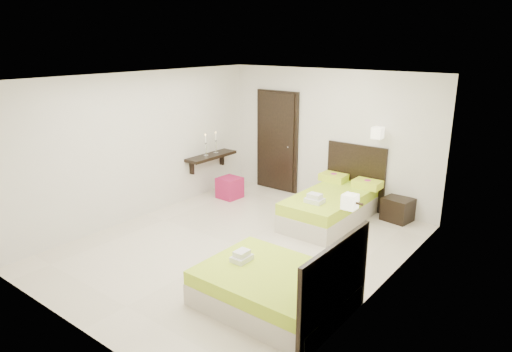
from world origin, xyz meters
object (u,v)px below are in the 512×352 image
Objects in this scene: bed_single at (333,204)px; bed_double at (277,288)px; nightstand at (398,209)px; ottoman at (230,188)px.

bed_double is at bearing -74.02° from bed_single.
nightstand is 1.11× the size of ottoman.
bed_double reaches higher than nightstand.
bed_double is 4.09m from ottoman.
bed_double is 3.68× the size of nightstand.
bed_single is 2.27m from ottoman.
ottoman is at bearing 138.97° from bed_double.
bed_double is (0.83, -2.88, -0.05)m from bed_single.
nightstand is at bearing 15.99° from ottoman.
bed_single is 4.20× the size of nightstand.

